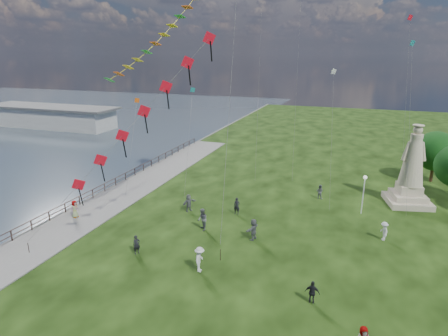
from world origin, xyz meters
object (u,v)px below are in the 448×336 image
at_px(statue, 411,175).
at_px(person_3, 312,292).
at_px(person_1, 202,220).
at_px(person_11, 253,229).
at_px(person_0, 137,245).
at_px(lamppost, 364,186).
at_px(person_10, 75,210).
at_px(person_2, 200,259).
at_px(person_5, 189,203).
at_px(pier_pavilion, 51,116).
at_px(person_7, 320,192).
at_px(person_6, 237,206).
at_px(person_8, 384,231).

height_order(statue, person_3, statue).
relative_size(person_1, person_11, 1.09).
height_order(statue, person_0, statue).
height_order(statue, person_11, statue).
bearing_deg(person_0, lamppost, -14.27).
relative_size(person_0, person_10, 0.91).
bearing_deg(person_11, person_1, -76.70).
xyz_separation_m(person_2, person_5, (-5.10, 9.24, -0.08)).
xyz_separation_m(pier_pavilion, person_0, (46.21, -40.22, -1.10)).
xyz_separation_m(pier_pavilion, person_1, (49.36, -34.88, -0.87)).
relative_size(pier_pavilion, person_0, 20.14).
bearing_deg(person_7, pier_pavilion, -7.97).
bearing_deg(person_3, person_0, -5.24).
bearing_deg(statue, person_6, -165.00).
bearing_deg(person_10, person_0, -108.08).
relative_size(pier_pavilion, person_1, 15.47).
xyz_separation_m(person_10, person_11, (16.51, 1.58, 0.07)).
xyz_separation_m(lamppost, person_1, (-12.84, -8.21, -1.78)).
bearing_deg(person_7, person_8, 142.13).
bearing_deg(person_1, person_6, 119.12).
relative_size(person_6, person_11, 0.91).
relative_size(lamppost, person_7, 2.52).
bearing_deg(person_3, person_10, -11.74).
relative_size(statue, person_2, 4.37).
distance_m(person_1, person_2, 6.38).
relative_size(statue, person_7, 5.35).
bearing_deg(person_6, person_0, -120.26).
height_order(lamppost, person_8, lamppost).
relative_size(lamppost, person_6, 2.35).
height_order(lamppost, person_5, lamppost).
bearing_deg(person_7, person_3, 109.00).
bearing_deg(person_8, pier_pavilion, -135.45).
bearing_deg(person_7, statue, -155.51).
height_order(statue, person_5, statue).
xyz_separation_m(pier_pavilion, person_7, (58.04, -23.99, -1.09)).
xyz_separation_m(person_5, person_11, (7.36, -3.45, 0.04)).
xyz_separation_m(person_1, person_6, (1.75, 4.16, -0.16)).
bearing_deg(person_5, person_10, 144.14).
relative_size(person_7, person_11, 0.85).
bearing_deg(person_10, person_5, -57.06).
bearing_deg(person_1, person_10, -119.87).
bearing_deg(person_6, person_3, -55.89).
bearing_deg(lamppost, person_11, -134.75).
xyz_separation_m(lamppost, person_7, (-4.16, 2.69, -1.99)).
xyz_separation_m(statue, person_10, (-29.15, -14.13, -2.23)).
distance_m(person_7, person_8, 9.61).
distance_m(person_1, person_5, 4.33).
bearing_deg(person_2, pier_pavilion, 42.50).
relative_size(statue, person_10, 4.94).
height_order(person_2, person_7, person_2).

